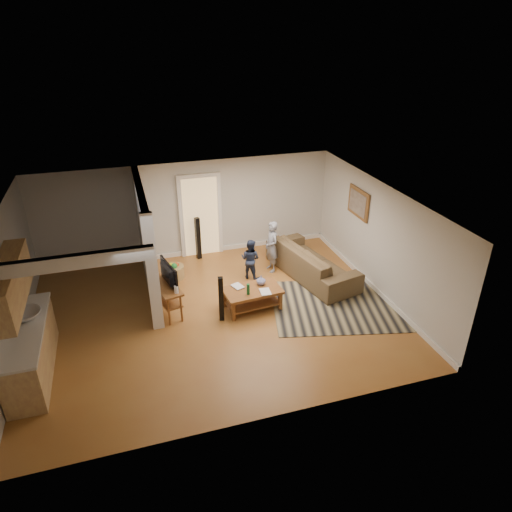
% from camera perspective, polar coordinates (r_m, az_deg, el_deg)
% --- Properties ---
extents(ground, '(7.50, 7.50, 0.00)m').
position_cam_1_polar(ground, '(9.76, -5.05, -7.34)').
color(ground, brown).
rests_on(ground, ground).
extents(room_shell, '(7.54, 6.02, 2.52)m').
position_cam_1_polar(room_shell, '(9.28, -12.42, 0.59)').
color(room_shell, beige).
rests_on(room_shell, ground).
extents(area_rug, '(3.38, 2.79, 0.01)m').
position_cam_1_polar(area_rug, '(10.19, 10.55, -6.03)').
color(area_rug, black).
rests_on(area_rug, ground).
extents(sofa, '(1.57, 2.78, 0.77)m').
position_cam_1_polar(sofa, '(11.24, 6.88, -2.41)').
color(sofa, '#4E4027').
rests_on(sofa, ground).
extents(coffee_table, '(1.26, 0.81, 0.71)m').
position_cam_1_polar(coffee_table, '(9.75, -0.39, -4.65)').
color(coffee_table, brown).
rests_on(coffee_table, ground).
extents(tv_console, '(0.64, 1.13, 0.91)m').
position_cam_1_polar(tv_console, '(9.66, -11.15, -3.90)').
color(tv_console, brown).
rests_on(tv_console, ground).
extents(speaker_left, '(0.12, 0.12, 1.00)m').
position_cam_1_polar(speaker_left, '(9.33, -4.38, -5.38)').
color(speaker_left, black).
rests_on(speaker_left, ground).
extents(speaker_right, '(0.14, 0.14, 1.14)m').
position_cam_1_polar(speaker_right, '(11.82, -7.26, 2.20)').
color(speaker_right, black).
rests_on(speaker_right, ground).
extents(toy_basket, '(0.47, 0.47, 0.42)m').
position_cam_1_polar(toy_basket, '(11.16, -10.17, -1.89)').
color(toy_basket, '#A08245').
rests_on(toy_basket, ground).
extents(child, '(0.35, 0.50, 1.30)m').
position_cam_1_polar(child, '(11.40, 1.92, -1.76)').
color(child, gray).
rests_on(child, ground).
extents(toddler, '(0.61, 0.61, 1.00)m').
position_cam_1_polar(toddler, '(11.08, -0.69, -2.68)').
color(toddler, '#212B45').
rests_on(toddler, ground).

